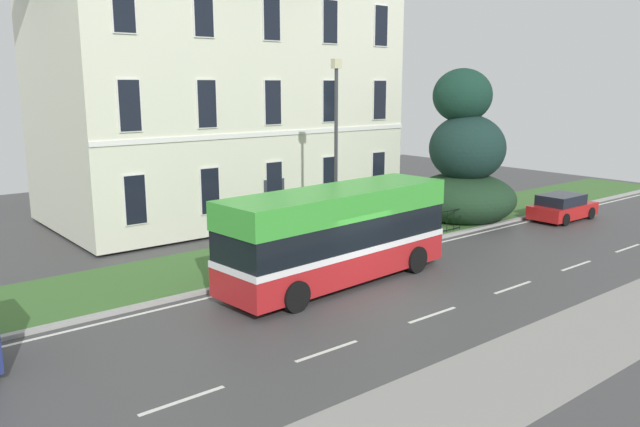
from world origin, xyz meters
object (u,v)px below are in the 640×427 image
evergreen_tree (464,166)px  parked_hatchback_00 (562,207)px  single_decker_bus (337,234)px  georgian_townhouse (220,79)px  litter_bin (274,252)px  street_lamp_post (336,143)px

evergreen_tree → parked_hatchback_00: 5.41m
single_decker_bus → parked_hatchback_00: single_decker_bus is taller
evergreen_tree → single_decker_bus: 11.70m
georgian_townhouse → single_decker_bus: size_ratio=1.91×
parked_hatchback_00 → litter_bin: parked_hatchback_00 is taller
georgian_townhouse → parked_hatchback_00: size_ratio=4.52×
georgian_townhouse → parked_hatchback_00: (12.14, -11.96, -6.23)m
parked_hatchback_00 → street_lamp_post: street_lamp_post is taller
georgian_townhouse → evergreen_tree: size_ratio=2.26×
street_lamp_post → georgian_townhouse: bearing=88.3°
litter_bin → single_decker_bus: bearing=-73.2°
evergreen_tree → street_lamp_post: street_lamp_post is taller
evergreen_tree → parked_hatchback_00: (4.01, -2.97, -2.08)m
evergreen_tree → street_lamp_post: size_ratio=1.01×
georgian_townhouse → evergreen_tree: georgian_townhouse is taller
street_lamp_post → litter_bin: size_ratio=6.88×
single_decker_bus → litter_bin: single_decker_bus is taller
single_decker_bus → litter_bin: (-0.78, 2.59, -1.02)m
georgian_townhouse → single_decker_bus: bearing=-103.4°
parked_hatchback_00 → street_lamp_post: bearing=167.5°
evergreen_tree → street_lamp_post: bearing=-178.0°
georgian_townhouse → single_decker_bus: georgian_townhouse is taller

